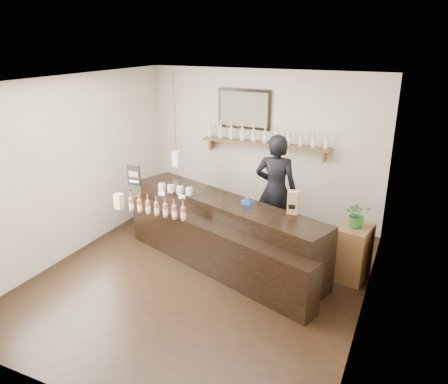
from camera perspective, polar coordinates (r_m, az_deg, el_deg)
ground at (r=6.52m, az=-3.03°, el=-11.07°), size 5.00×5.00×0.00m
room_shell at (r=5.84m, az=-3.33°, el=3.45°), size 5.00×5.00×5.00m
back_wall_decor at (r=7.99m, az=3.68°, el=8.29°), size 2.66×0.96×1.69m
counter at (r=6.73m, az=-0.38°, el=-5.54°), size 3.53×2.09×1.15m
promo_sign at (r=7.38m, az=-11.69°, el=2.10°), size 0.24×0.04×0.34m
paper_bag at (r=6.15m, az=9.01°, el=-1.34°), size 0.16×0.13×0.33m
tape_dispenser at (r=6.43m, az=2.97°, el=-1.32°), size 0.14×0.06×0.11m
side_cabinet at (r=6.59m, az=16.56°, el=-7.60°), size 0.49×0.61×0.81m
potted_plant at (r=6.34m, az=17.08°, el=-2.80°), size 0.42×0.40×0.38m
shopkeeper at (r=7.18m, az=6.80°, el=1.14°), size 0.83×0.60×2.13m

